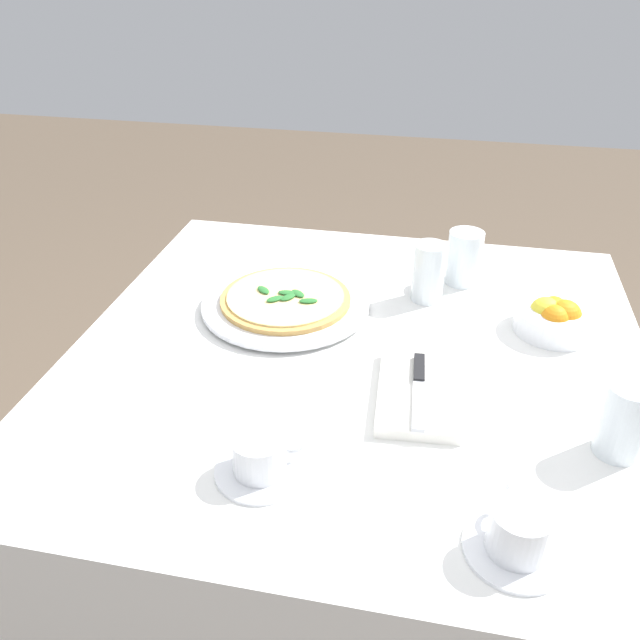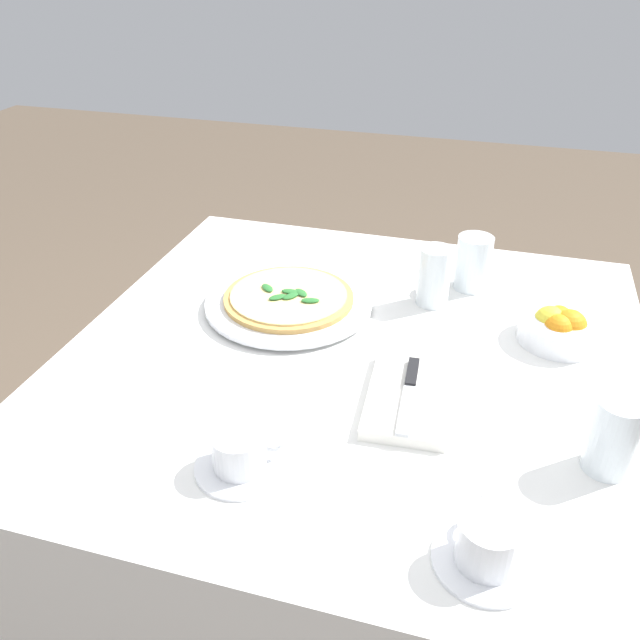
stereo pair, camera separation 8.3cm
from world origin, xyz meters
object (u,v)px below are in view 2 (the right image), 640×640
coffee_cup_back_corner (240,453)px  coffee_cup_right_edge (488,545)px  water_glass_far_left (612,440)px  citrus_bowl (560,327)px  pizza (289,297)px  dinner_knife (409,391)px  water_glass_far_right (434,280)px  water_glass_center_back (473,266)px  napkin_folded (409,397)px  pizza_plate (289,303)px

coffee_cup_back_corner → coffee_cup_right_edge: coffee_cup_right_edge is taller
water_glass_far_left → citrus_bowl: (-0.33, -0.06, -0.02)m
pizza → citrus_bowl: citrus_bowl is taller
water_glass_far_left → dinner_knife: (-0.07, -0.29, -0.03)m
water_glass_far_right → dinner_knife: size_ratio=0.62×
water_glass_far_right → water_glass_center_back: bearing=142.0°
pizza → coffee_cup_back_corner: 0.46m
napkin_folded → water_glass_far_right: bearing=177.9°
pizza_plate → coffee_cup_right_edge: coffee_cup_right_edge is taller
pizza_plate → citrus_bowl: (-0.02, 0.52, 0.02)m
coffee_cup_back_corner → citrus_bowl: citrus_bowl is taller
pizza → water_glass_far_left: 0.65m
water_glass_center_back → water_glass_far_left: water_glass_far_left is taller
coffee_cup_right_edge → dinner_knife: (-0.28, -0.14, -0.01)m
pizza_plate → water_glass_center_back: size_ratio=2.89×
pizza_plate → coffee_cup_right_edge: bearing=39.2°
pizza → citrus_bowl: (-0.02, 0.52, 0.00)m
pizza_plate → pizza: (0.00, 0.00, 0.01)m
coffee_cup_right_edge → dinner_knife: bearing=-153.5°
water_glass_far_right → water_glass_far_left: 0.50m
napkin_folded → water_glass_center_back: bearing=168.2°
pizza → water_glass_center_back: bearing=118.8°
coffee_cup_right_edge → water_glass_center_back: (-0.71, -0.08, 0.02)m
napkin_folded → water_glass_far_left: bearing=73.0°
coffee_cup_back_corner → water_glass_far_right: water_glass_far_right is taller
pizza_plate → coffee_cup_back_corner: 0.46m
coffee_cup_back_corner → water_glass_far_right: size_ratio=1.07×
pizza_plate → water_glass_center_back: (-0.19, 0.34, 0.04)m
pizza_plate → dinner_knife: dinner_knife is taller
coffee_cup_back_corner → pizza_plate: bearing=-170.3°
water_glass_center_back → dinner_knife: size_ratio=0.59×
water_glass_far_left → dinner_knife: water_glass_far_left is taller
water_glass_far_left → napkin_folded: bearing=-103.5°
coffee_cup_right_edge → pizza: bearing=-140.8°
water_glass_far_left → dinner_knife: 0.30m
water_glass_far_left → napkin_folded: 0.30m
citrus_bowl → pizza: bearing=-87.5°
water_glass_center_back → water_glass_far_right: size_ratio=0.95×
coffee_cup_back_corner → water_glass_far_right: (-0.55, 0.20, 0.02)m
water_glass_far_left → dinner_knife: bearing=-103.0°
pizza_plate → water_glass_far_right: size_ratio=2.74×
pizza_plate → water_glass_center_back: bearing=118.8°
napkin_folded → pizza_plate: bearing=-133.3°
napkin_folded → dinner_knife: 0.01m
water_glass_center_back → coffee_cup_right_edge: bearing=6.4°
coffee_cup_back_corner → dinner_knife: (-0.21, 0.20, -0.00)m
napkin_folded → coffee_cup_right_edge: bearing=22.8°
pizza_plate → water_glass_far_right: bearing=109.9°
water_glass_center_back → water_glass_far_left: 0.54m
water_glass_far_right → citrus_bowl: 0.26m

